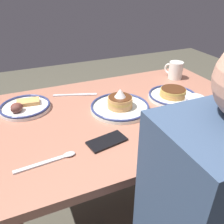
% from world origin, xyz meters
% --- Properties ---
extents(ground_plane, '(6.00, 6.00, 0.00)m').
position_xyz_m(ground_plane, '(0.00, 0.00, 0.00)').
color(ground_plane, '#4D493C').
extents(dining_table, '(1.25, 0.78, 0.75)m').
position_xyz_m(dining_table, '(0.00, 0.00, 0.60)').
color(dining_table, '#A56853').
rests_on(dining_table, ground_plane).
extents(plate_near_main, '(0.24, 0.24, 0.05)m').
position_xyz_m(plate_near_main, '(-0.28, -0.01, 0.77)').
color(plate_near_main, white).
rests_on(plate_near_main, dining_table).
extents(plate_center_pancakes, '(0.23, 0.23, 0.05)m').
position_xyz_m(plate_center_pancakes, '(0.41, -0.18, 0.76)').
color(plate_center_pancakes, white).
rests_on(plate_center_pancakes, dining_table).
extents(plate_far_companion, '(0.27, 0.27, 0.10)m').
position_xyz_m(plate_far_companion, '(0.01, -0.01, 0.77)').
color(plate_far_companion, white).
rests_on(plate_far_companion, dining_table).
extents(coffee_mug, '(0.08, 0.11, 0.10)m').
position_xyz_m(coffee_mug, '(-0.46, -0.24, 0.80)').
color(coffee_mug, white).
rests_on(coffee_mug, dining_table).
extents(drinking_glass, '(0.07, 0.07, 0.15)m').
position_xyz_m(drinking_glass, '(-0.18, 0.25, 0.81)').
color(drinking_glass, silver).
rests_on(drinking_glass, dining_table).
extents(cell_phone, '(0.15, 0.10, 0.01)m').
position_xyz_m(cell_phone, '(0.15, 0.19, 0.75)').
color(cell_phone, black).
rests_on(cell_phone, dining_table).
extents(butter_knife, '(0.22, 0.08, 0.01)m').
position_xyz_m(butter_knife, '(0.16, -0.24, 0.75)').
color(butter_knife, silver).
rests_on(butter_knife, dining_table).
extents(tea_spoon, '(0.20, 0.04, 0.01)m').
position_xyz_m(tea_spoon, '(0.35, 0.22, 0.75)').
color(tea_spoon, silver).
rests_on(tea_spoon, dining_table).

